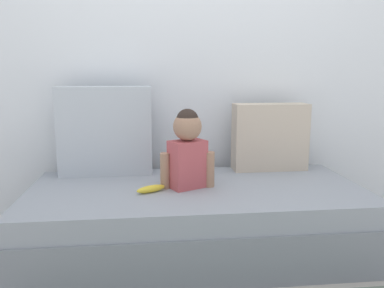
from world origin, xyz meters
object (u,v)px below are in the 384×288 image
throw_pillow_left (105,131)px  throw_pillow_right (270,137)px  couch (196,219)px  banana (151,189)px  toddler (187,148)px

throw_pillow_left → throw_pillow_right: bearing=0.0°
couch → throw_pillow_right: bearing=33.4°
couch → banana: bearing=-164.3°
throw_pillow_left → toddler: bearing=-35.9°
throw_pillow_left → toddler: 0.60m
couch → banana: 0.34m
couch → throw_pillow_left: throw_pillow_left is taller
toddler → banana: toddler is taller
banana → throw_pillow_left: bearing=123.0°
banana → toddler: bearing=20.0°
throw_pillow_right → toddler: 0.68m
throw_pillow_left → banana: 0.57m
couch → toddler: toddler is taller
couch → toddler: size_ratio=4.36×
couch → throw_pillow_right: size_ratio=3.99×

